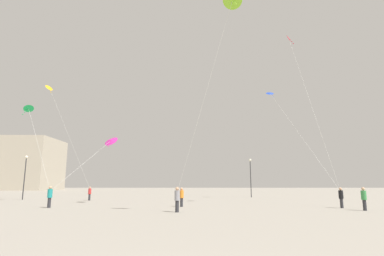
{
  "coord_description": "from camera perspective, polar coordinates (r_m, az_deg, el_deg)",
  "views": [
    {
      "loc": [
        0.13,
        -4.5,
        1.88
      ],
      "look_at": [
        0.0,
        17.48,
        5.92
      ],
      "focal_mm": 28.49,
      "sensor_mm": 36.0,
      "label": 1
    }
  ],
  "objects": [
    {
      "name": "building_left_hall",
      "position": [
        111.11,
        -29.59,
        -5.93
      ],
      "size": [
        22.64,
        18.31,
        15.97
      ],
      "color": "#B2A893",
      "rests_on": "ground_plane"
    },
    {
      "name": "person_in_teal",
      "position": [
        27.48,
        -25.08,
        -11.41
      ],
      "size": [
        0.38,
        0.38,
        1.72
      ],
      "rotation": [
        0.0,
        0.0,
        4.15
      ],
      "color": "#2D2D33",
      "rests_on": "ground_plane"
    },
    {
      "name": "person_in_orange",
      "position": [
        26.11,
        -1.96,
        -12.63
      ],
      "size": [
        0.35,
        0.35,
        1.59
      ],
      "rotation": [
        0.0,
        0.0,
        3.75
      ],
      "color": "#2D2D33",
      "rests_on": "ground_plane"
    },
    {
      "name": "person_in_green",
      "position": [
        25.58,
        29.5,
        -11.29
      ],
      "size": [
        0.36,
        0.36,
        1.65
      ],
      "rotation": [
        0.0,
        0.0,
        0.16
      ],
      "color": "#2D2D33",
      "rests_on": "ground_plane"
    },
    {
      "name": "kite_cobalt_diamond",
      "position": [
        41.4,
        14.51,
        6.16
      ],
      "size": [
        2.16,
        14.39,
        12.74
      ],
      "color": "blue"
    },
    {
      "name": "lamppost_west",
      "position": [
        42.69,
        -28.76,
        -6.93
      ],
      "size": [
        0.36,
        0.36,
        5.32
      ],
      "color": "#2D2D30",
      "rests_on": "ground_plane"
    },
    {
      "name": "lamppost_east",
      "position": [
        45.08,
        10.89,
        -8.03
      ],
      "size": [
        0.36,
        0.36,
        5.46
      ],
      "color": "#2D2D30",
      "rests_on": "ground_plane"
    },
    {
      "name": "kite_amber_diamond",
      "position": [
        37.54,
        -25.04,
        6.56
      ],
      "size": [
        4.47,
        4.18,
        11.49
      ],
      "color": "yellow"
    },
    {
      "name": "person_in_black",
      "position": [
        27.41,
        26.13,
        -11.47
      ],
      "size": [
        0.35,
        0.35,
        1.6
      ],
      "rotation": [
        0.0,
        0.0,
        4.41
      ],
      "color": "#2D2D33",
      "rests_on": "ground_plane"
    },
    {
      "name": "kite_crimson_delta",
      "position": [
        32.16,
        18.03,
        14.73
      ],
      "size": [
        2.75,
        3.54,
        14.97
      ],
      "color": "red"
    },
    {
      "name": "kite_emerald_diamond",
      "position": [
        32.09,
        -28.26,
        3.13
      ],
      "size": [
        4.41,
        3.08,
        7.83
      ],
      "color": "green"
    },
    {
      "name": "kite_lime_diamond",
      "position": [
        21.88,
        7.57,
        22.61
      ],
      "size": [
        4.5,
        3.62,
        13.14
      ],
      "color": "#8CD12D"
    },
    {
      "name": "person_in_grey",
      "position": [
        21.17,
        -2.79,
        -13.0
      ],
      "size": [
        0.37,
        0.37,
        1.68
      ],
      "rotation": [
        0.0,
        0.0,
        1.91
      ],
      "color": "#2D2D33",
      "rests_on": "ground_plane"
    },
    {
      "name": "kite_magenta_diamond",
      "position": [
        31.24,
        -14.97,
        -2.36
      ],
      "size": [
        4.2,
        5.75,
        5.33
      ],
      "color": "#D12899"
    },
    {
      "name": "person_in_red",
      "position": [
        37.93,
        -18.62,
        -11.43
      ],
      "size": [
        0.34,
        0.34,
        1.57
      ],
      "rotation": [
        0.0,
        0.0,
        4.05
      ],
      "color": "#2D2D33",
      "rests_on": "ground_plane"
    }
  ]
}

